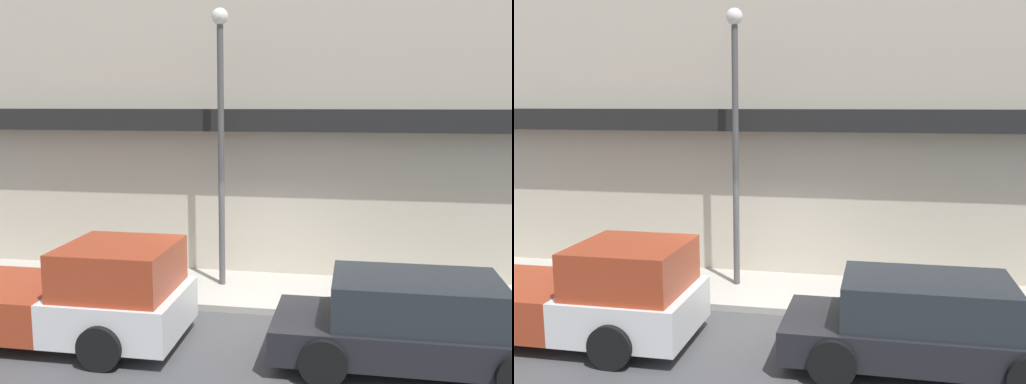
# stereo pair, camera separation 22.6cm
# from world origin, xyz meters

# --- Properties ---
(ground_plane) EXTENTS (80.00, 80.00, 0.00)m
(ground_plane) POSITION_xyz_m (0.00, 0.00, 0.00)
(ground_plane) COLOR #424244
(sidewalk) EXTENTS (36.00, 2.45, 0.14)m
(sidewalk) POSITION_xyz_m (0.00, 1.23, 0.07)
(sidewalk) COLOR #ADA89E
(sidewalk) RESTS_ON ground
(building) EXTENTS (19.80, 3.80, 9.78)m
(building) POSITION_xyz_m (0.02, 3.93, 4.02)
(building) COLOR #BCB29E
(building) RESTS_ON ground
(pickup_truck) EXTENTS (5.48, 2.22, 1.80)m
(pickup_truck) POSITION_xyz_m (-3.28, -1.79, 0.79)
(pickup_truck) COLOR silver
(pickup_truck) RESTS_ON ground
(parked_car) EXTENTS (4.51, 2.01, 1.48)m
(parked_car) POSITION_xyz_m (2.93, -1.79, 0.73)
(parked_car) COLOR black
(parked_car) RESTS_ON ground
(fire_hydrant) EXTENTS (0.17, 0.17, 0.61)m
(fire_hydrant) POSITION_xyz_m (3.60, 0.37, 0.44)
(fire_hydrant) COLOR yellow
(fire_hydrant) RESTS_ON sidewalk
(street_lamp) EXTENTS (0.36, 0.36, 6.05)m
(street_lamp) POSITION_xyz_m (-0.98, 1.40, 3.88)
(street_lamp) COLOR #4C4C4C
(street_lamp) RESTS_ON sidewalk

